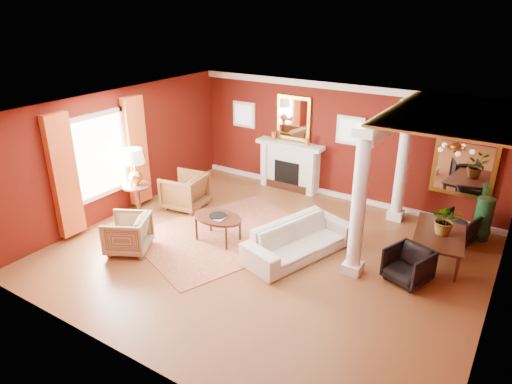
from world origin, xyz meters
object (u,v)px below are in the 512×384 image
Objects in this scene: sofa at (299,234)px; armchair_stripe at (127,232)px; dining_table at (441,238)px; armchair_leopard at (185,189)px; side_table at (135,171)px; coffee_table at (218,219)px.

sofa reaches higher than armchair_stripe.
sofa is 1.42× the size of dining_table.
armchair_leopard is at bearing 89.84° from dining_table.
side_table reaches higher than armchair_leopard.
side_table is 1.00× the size of dining_table.
side_table reaches higher than sofa.
coffee_table is (1.28, 1.32, 0.09)m from armchair_stripe.
armchair_leopard reaches higher than armchair_stripe.
dining_table is at bearing -42.89° from sofa.
armchair_stripe is at bearing -51.15° from side_table.
dining_table reaches higher than armchair_stripe.
armchair_stripe is 0.52× the size of side_table.
coffee_table is (-1.71, -0.39, 0.06)m from sofa.
side_table is (-4.04, -0.40, 0.66)m from sofa.
coffee_table is at bearing 0.12° from side_table.
coffee_table is at bearing 107.91° from armchair_stripe.
armchair_leopard is 0.58× the size of dining_table.
dining_table reaches higher than sofa.
armchair_stripe is (-2.99, -1.71, -0.04)m from sofa.
sofa is 1.43× the size of side_table.
sofa is at bearing 5.58° from side_table.
side_table is (-0.65, -0.91, 0.64)m from armchair_leopard.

